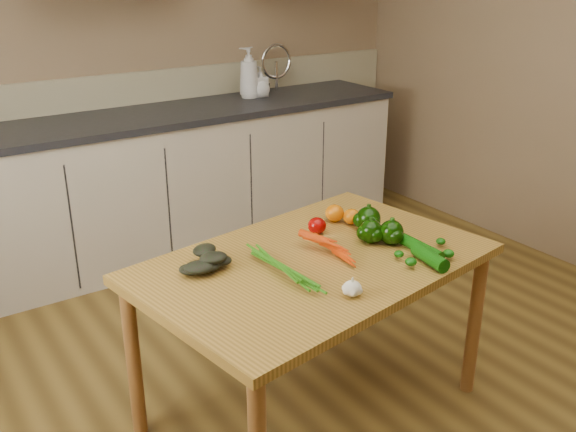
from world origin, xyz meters
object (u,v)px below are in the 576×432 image
(table, at_px, (314,277))
(carrot_bunch, at_px, (315,253))
(garlic_bulb, at_px, (352,289))
(tomato_b, at_px, (335,213))
(pepper_c, at_px, (392,232))
(tomato_a, at_px, (317,226))
(zucchini_a, at_px, (420,247))
(soap_bottle_a, at_px, (249,73))
(pepper_a, at_px, (371,231))
(tomato_c, at_px, (352,217))
(soap_bottle_c, at_px, (261,85))
(zucchini_b, at_px, (430,258))
(leafy_greens, at_px, (200,257))
(soap_bottle_b, at_px, (260,82))
(pepper_b, at_px, (368,219))

(table, distance_m, carrot_bunch, 0.11)
(garlic_bulb, bearing_deg, tomato_b, 57.23)
(pepper_c, xyz_separation_m, tomato_a, (-0.18, 0.25, -0.01))
(garlic_bulb, bearing_deg, zucchini_a, 14.96)
(soap_bottle_a, relative_size, garlic_bulb, 5.10)
(pepper_a, xyz_separation_m, tomato_a, (-0.13, 0.19, -0.01))
(carrot_bunch, relative_size, zucchini_a, 1.12)
(tomato_c, bearing_deg, tomato_a, -179.49)
(soap_bottle_c, bearing_deg, zucchini_b, 32.43)
(tomato_a, bearing_deg, soap_bottle_c, 65.23)
(leafy_greens, relative_size, zucchini_b, 1.10)
(table, distance_m, zucchini_b, 0.44)
(pepper_a, bearing_deg, carrot_bunch, -177.41)
(leafy_greens, relative_size, tomato_b, 2.28)
(soap_bottle_b, relative_size, soap_bottle_c, 1.29)
(soap_bottle_c, distance_m, tomato_c, 1.79)
(garlic_bulb, bearing_deg, pepper_b, 44.04)
(garlic_bulb, bearing_deg, zucchini_b, 3.71)
(carrot_bunch, relative_size, garlic_bulb, 3.78)
(pepper_b, bearing_deg, pepper_c, -94.08)
(tomato_a, distance_m, zucchini_a, 0.43)
(soap_bottle_b, xyz_separation_m, carrot_bunch, (-0.94, -1.91, -0.27))
(soap_bottle_c, bearing_deg, soap_bottle_b, -149.00)
(soap_bottle_c, relative_size, zucchini_a, 0.70)
(soap_bottle_a, distance_m, zucchini_a, 2.16)
(garlic_bulb, bearing_deg, soap_bottle_c, 65.47)
(pepper_a, relative_size, pepper_c, 0.97)
(soap_bottle_c, height_order, garlic_bulb, soap_bottle_c)
(soap_bottle_b, distance_m, leafy_greens, 2.19)
(tomato_c, bearing_deg, pepper_b, -83.91)
(zucchini_a, bearing_deg, pepper_c, 104.51)
(soap_bottle_b, distance_m, garlic_bulb, 2.42)
(table, height_order, tomato_a, tomato_a)
(leafy_greens, bearing_deg, table, -23.23)
(carrot_bunch, relative_size, pepper_b, 2.34)
(soap_bottle_c, distance_m, pepper_a, 1.99)
(soap_bottle_c, bearing_deg, tomato_c, 28.64)
(tomato_a, relative_size, zucchini_a, 0.35)
(pepper_b, height_order, zucchini_a, pepper_b)
(soap_bottle_b, height_order, garlic_bulb, soap_bottle_b)
(carrot_bunch, bearing_deg, leafy_greens, 145.29)
(table, distance_m, zucchini_a, 0.43)
(pepper_b, relative_size, tomato_a, 1.35)
(soap_bottle_b, height_order, pepper_c, soap_bottle_b)
(table, xyz_separation_m, tomato_b, (0.29, 0.25, 0.12))
(leafy_greens, height_order, tomato_a, leafy_greens)
(soap_bottle_a, bearing_deg, soap_bottle_b, 92.77)
(soap_bottle_a, bearing_deg, tomato_a, -18.33)
(tomato_b, bearing_deg, carrot_bunch, -138.30)
(soap_bottle_b, relative_size, pepper_c, 2.00)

